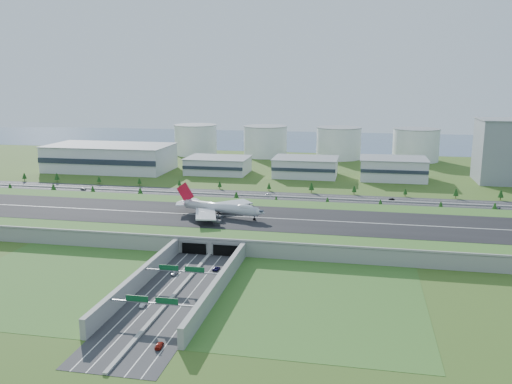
% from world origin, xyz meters
% --- Properties ---
extents(ground, '(1200.00, 1200.00, 0.00)m').
position_xyz_m(ground, '(0.00, 0.00, 0.00)').
color(ground, '#304B17').
rests_on(ground, ground).
extents(airfield_deck, '(520.00, 100.00, 9.20)m').
position_xyz_m(airfield_deck, '(0.00, -0.09, 4.12)').
color(airfield_deck, gray).
rests_on(airfield_deck, ground).
extents(underpass_road, '(38.80, 120.40, 8.00)m').
position_xyz_m(underpass_road, '(0.00, -99.42, 3.43)').
color(underpass_road, '#28282B').
rests_on(underpass_road, ground).
extents(sign_gantry_near, '(38.70, 0.70, 9.80)m').
position_xyz_m(sign_gantry_near, '(0.00, -95.04, 6.95)').
color(sign_gantry_near, gray).
rests_on(sign_gantry_near, ground).
extents(sign_gantry_far, '(38.70, 0.70, 9.80)m').
position_xyz_m(sign_gantry_far, '(0.00, -130.04, 6.95)').
color(sign_gantry_far, gray).
rests_on(sign_gantry_far, ground).
extents(north_expressway, '(560.00, 36.00, 0.12)m').
position_xyz_m(north_expressway, '(0.00, 95.00, 0.06)').
color(north_expressway, '#28282B').
rests_on(north_expressway, ground).
extents(tree_row, '(503.78, 48.61, 8.38)m').
position_xyz_m(tree_row, '(-6.16, 93.22, 4.63)').
color(tree_row, '#3D2819').
rests_on(tree_row, ground).
extents(hangar_west, '(120.00, 60.00, 25.00)m').
position_xyz_m(hangar_west, '(-170.00, 185.00, 12.50)').
color(hangar_west, silver).
rests_on(hangar_west, ground).
extents(hangar_mid_a, '(58.00, 42.00, 15.00)m').
position_xyz_m(hangar_mid_a, '(-60.00, 190.00, 7.50)').
color(hangar_mid_a, silver).
rests_on(hangar_mid_a, ground).
extents(hangar_mid_b, '(58.00, 42.00, 17.00)m').
position_xyz_m(hangar_mid_b, '(25.00, 190.00, 8.50)').
color(hangar_mid_b, silver).
rests_on(hangar_mid_b, ground).
extents(hangar_mid_c, '(58.00, 42.00, 19.00)m').
position_xyz_m(hangar_mid_c, '(105.00, 190.00, 9.50)').
color(hangar_mid_c, silver).
rests_on(hangar_mid_c, ground).
extents(office_tower, '(46.00, 46.00, 55.00)m').
position_xyz_m(office_tower, '(200.00, 195.00, 27.50)').
color(office_tower, gray).
rests_on(office_tower, ground).
extents(fuel_tank_a, '(50.00, 50.00, 35.00)m').
position_xyz_m(fuel_tank_a, '(-120.00, 310.00, 17.50)').
color(fuel_tank_a, white).
rests_on(fuel_tank_a, ground).
extents(fuel_tank_b, '(50.00, 50.00, 35.00)m').
position_xyz_m(fuel_tank_b, '(-35.00, 310.00, 17.50)').
color(fuel_tank_b, white).
rests_on(fuel_tank_b, ground).
extents(fuel_tank_c, '(50.00, 50.00, 35.00)m').
position_xyz_m(fuel_tank_c, '(50.00, 310.00, 17.50)').
color(fuel_tank_c, white).
rests_on(fuel_tank_c, ground).
extents(fuel_tank_d, '(50.00, 50.00, 35.00)m').
position_xyz_m(fuel_tank_d, '(135.00, 310.00, 17.50)').
color(fuel_tank_d, white).
rests_on(fuel_tank_d, ground).
extents(bay_water, '(1200.00, 260.00, 0.06)m').
position_xyz_m(bay_water, '(0.00, 480.00, 0.03)').
color(bay_water, '#3C5574').
rests_on(bay_water, ground).
extents(boeing_747, '(60.73, 56.66, 19.19)m').
position_xyz_m(boeing_747, '(-7.29, -0.58, 13.47)').
color(boeing_747, silver).
rests_on(boeing_747, airfield_deck).
extents(car_0, '(2.82, 5.19, 1.68)m').
position_xyz_m(car_0, '(-8.24, -81.83, 0.96)').
color(car_0, '#A0A0A5').
rests_on(car_0, ground).
extents(car_1, '(1.85, 4.90, 1.60)m').
position_xyz_m(car_1, '(-8.79, -118.52, 0.92)').
color(car_1, silver).
rests_on(car_1, ground).
extents(car_2, '(3.12, 5.83, 1.56)m').
position_xyz_m(car_2, '(9.47, -71.73, 0.90)').
color(car_2, '#100B3B').
rests_on(car_2, ground).
extents(car_3, '(2.91, 5.88, 1.64)m').
position_xyz_m(car_3, '(10.26, -149.73, 0.94)').
color(car_3, maroon).
rests_on(car_3, ground).
extents(car_4, '(5.28, 3.24, 1.68)m').
position_xyz_m(car_4, '(-147.91, 89.20, 0.96)').
color(car_4, '#525356').
rests_on(car_4, ground).
extents(car_5, '(4.75, 2.91, 1.48)m').
position_xyz_m(car_5, '(100.06, 100.62, 0.86)').
color(car_5, black).
rests_on(car_5, ground).
extents(car_6, '(6.67, 4.94, 1.68)m').
position_xyz_m(car_6, '(171.92, 87.28, 0.96)').
color(car_6, silver).
rests_on(car_6, ground).
extents(car_7, '(4.81, 2.26, 1.36)m').
position_xyz_m(car_7, '(4.84, 101.78, 0.80)').
color(car_7, white).
rests_on(car_7, ground).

